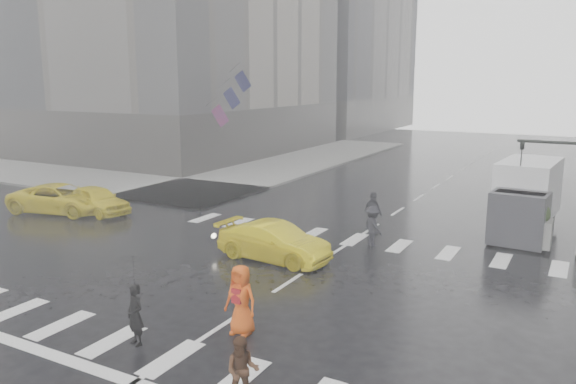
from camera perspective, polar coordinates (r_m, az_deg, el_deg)
The scene contains 15 objects.
ground at distance 19.29m, azimuth -0.01°, elevation -9.21°, with size 120.00×120.00×0.00m, color black.
sidewalk_nw at distance 44.16m, azimuth -11.39°, elevation 2.40°, with size 35.00×35.00×0.15m, color gray.
road_markings at distance 19.29m, azimuth -0.01°, elevation -9.20°, with size 18.00×48.00×0.01m, color silver, non-canonical shape.
planter_west at distance 24.79m, azimuth 24.02°, elevation -3.17°, with size 1.10×1.10×1.80m.
flag_cluster at distance 41.77m, azimuth -6.07°, elevation 9.73°, with size 2.87×3.06×4.69m.
pedestrian_black at distance 15.04m, azimuth -15.42°, elevation -9.12°, with size 1.20×1.21×2.43m.
pedestrian_brown at distance 12.43m, azimuth -4.66°, elevation -17.66°, with size 0.73×0.57×1.51m, color #402617.
pedestrian_orange at distance 15.38m, azimuth -4.80°, elevation -10.86°, with size 0.96×0.64×1.94m.
pedestrian_far_a at distance 25.30m, azimuth 8.64°, elevation -2.12°, with size 1.10×0.67×1.88m, color black.
pedestrian_far_b at distance 23.43m, azimuth 8.66°, elevation -3.45°, with size 1.09×0.60×1.69m, color black.
taxi_front at distance 30.46m, azimuth -18.90°, elevation -0.75°, with size 1.68×4.18×1.42m, color yellow.
taxi_mid at distance 21.48m, azimuth -1.28°, elevation -5.07°, with size 1.49×4.27×1.41m, color yellow.
taxi_rear at distance 21.55m, azimuth -1.56°, elevation -5.14°, with size 1.85×4.02×1.32m, color yellow.
taxi_far at distance 31.26m, azimuth -22.06°, elevation -0.62°, with size 2.46×4.74×1.49m, color yellow.
box_truck at distance 27.00m, azimuth 23.00°, elevation -0.38°, with size 2.26×6.03×3.20m.
Camera 1 is at (8.67, -15.84, 6.78)m, focal length 35.00 mm.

